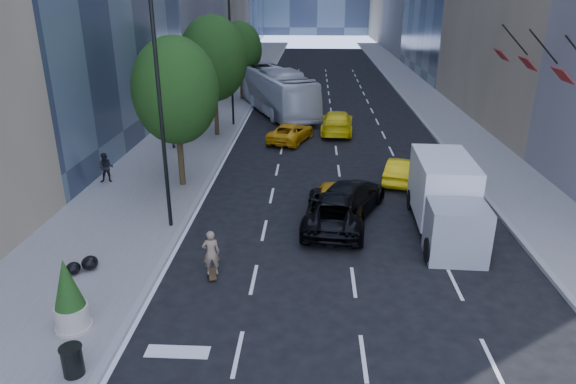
# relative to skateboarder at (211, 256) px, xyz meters

# --- Properties ---
(ground) EXTENTS (160.00, 160.00, 0.00)m
(ground) POSITION_rel_skateboarder_xyz_m (3.99, -0.12, -0.84)
(ground) COLOR black
(ground) RESTS_ON ground
(sidewalk_left) EXTENTS (6.00, 120.00, 0.15)m
(sidewalk_left) POSITION_rel_skateboarder_xyz_m (-5.01, 29.88, -0.76)
(sidewalk_left) COLOR slate
(sidewalk_left) RESTS_ON ground
(sidewalk_right) EXTENTS (4.00, 120.00, 0.15)m
(sidewalk_right) POSITION_rel_skateboarder_xyz_m (13.99, 29.88, -0.76)
(sidewalk_right) COLOR slate
(sidewalk_right) RESTS_ON ground
(lamp_near) EXTENTS (2.13, 0.22, 10.00)m
(lamp_near) POSITION_rel_skateboarder_xyz_m (-2.34, 3.88, 4.98)
(lamp_near) COLOR black
(lamp_near) RESTS_ON sidewalk_left
(lamp_far) EXTENTS (2.13, 0.22, 10.00)m
(lamp_far) POSITION_rel_skateboarder_xyz_m (-2.34, 21.88, 4.98)
(lamp_far) COLOR black
(lamp_far) RESTS_ON sidewalk_left
(tree_near) EXTENTS (4.20, 4.20, 7.46)m
(tree_near) POSITION_rel_skateboarder_xyz_m (-3.21, 8.88, 4.13)
(tree_near) COLOR #312313
(tree_near) RESTS_ON sidewalk_left
(tree_mid) EXTENTS (4.50, 4.50, 7.99)m
(tree_mid) POSITION_rel_skateboarder_xyz_m (-3.21, 18.88, 4.48)
(tree_mid) COLOR #312313
(tree_mid) RESTS_ON sidewalk_left
(tree_far) EXTENTS (3.90, 3.90, 6.92)m
(tree_far) POSITION_rel_skateboarder_xyz_m (-3.21, 31.88, 3.79)
(tree_far) COLOR #312313
(tree_far) RESTS_ON sidewalk_left
(traffic_signal) EXTENTS (2.48, 0.53, 5.20)m
(traffic_signal) POSITION_rel_skateboarder_xyz_m (-2.41, 39.88, 3.40)
(traffic_signal) COLOR black
(traffic_signal) RESTS_ON sidewalk_left
(facade_flags) EXTENTS (1.85, 13.30, 2.05)m
(facade_flags) POSITION_rel_skateboarder_xyz_m (14.63, 9.88, 5.35)
(facade_flags) COLOR black
(facade_flags) RESTS_ON ground
(skateboarder) EXTENTS (0.69, 0.54, 1.67)m
(skateboarder) POSITION_rel_skateboarder_xyz_m (0.00, 0.00, 0.00)
(skateboarder) COLOR #887055
(skateboarder) RESTS_ON ground
(black_sedan_lincoln) EXTENTS (3.05, 5.71, 1.53)m
(black_sedan_lincoln) POSITION_rel_skateboarder_xyz_m (4.49, 4.54, -0.07)
(black_sedan_lincoln) COLOR black
(black_sedan_lincoln) RESTS_ON ground
(black_sedan_mercedes) EXTENTS (4.05, 5.74, 1.54)m
(black_sedan_mercedes) POSITION_rel_skateboarder_xyz_m (5.19, 5.88, -0.06)
(black_sedan_mercedes) COLOR black
(black_sedan_mercedes) RESTS_ON ground
(taxi_a) EXTENTS (1.99, 4.02, 1.32)m
(taxi_a) POSITION_rel_skateboarder_xyz_m (4.49, 6.38, -0.18)
(taxi_a) COLOR #F2A20C
(taxi_a) RESTS_ON ground
(taxi_b) EXTENTS (2.42, 4.03, 1.25)m
(taxi_b) POSITION_rel_skateboarder_xyz_m (8.19, 10.28, -0.21)
(taxi_b) COLOR yellow
(taxi_b) RESTS_ON ground
(taxi_c) EXTENTS (3.38, 4.95, 1.26)m
(taxi_c) POSITION_rel_skateboarder_xyz_m (1.99, 17.88, -0.21)
(taxi_c) COLOR orange
(taxi_c) RESTS_ON ground
(taxi_d) EXTENTS (2.51, 5.50, 1.56)m
(taxi_d) POSITION_rel_skateboarder_xyz_m (5.19, 20.38, -0.06)
(taxi_d) COLOR yellow
(taxi_d) RESTS_ON ground
(city_bus) EXTENTS (7.58, 13.18, 3.61)m
(city_bus) POSITION_rel_skateboarder_xyz_m (0.39, 26.94, 0.97)
(city_bus) COLOR silver
(city_bus) RESTS_ON ground
(box_truck) EXTENTS (2.52, 6.31, 2.98)m
(box_truck) POSITION_rel_skateboarder_xyz_m (9.00, 4.16, 0.68)
(box_truck) COLOR silver
(box_truck) RESTS_ON ground
(pedestrian_a) EXTENTS (0.83, 0.69, 1.58)m
(pedestrian_a) POSITION_rel_skateboarder_xyz_m (-7.21, 8.99, 0.10)
(pedestrian_a) COLOR black
(pedestrian_a) RESTS_ON sidewalk_left
(pedestrian_b) EXTENTS (1.10, 0.48, 1.86)m
(pedestrian_b) POSITION_rel_skateboarder_xyz_m (-5.26, 15.47, 0.25)
(pedestrian_b) COLOR black
(pedestrian_b) RESTS_ON sidewalk_left
(trash_can) EXTENTS (0.54, 0.54, 0.80)m
(trash_can) POSITION_rel_skateboarder_xyz_m (-2.61, -5.30, -0.28)
(trash_can) COLOR black
(trash_can) RESTS_ON sidewalk_left
(planter_shrub) EXTENTS (0.96, 0.96, 2.30)m
(planter_shrub) POSITION_rel_skateboarder_xyz_m (-3.48, -3.38, 0.41)
(planter_shrub) COLOR #BAAE9A
(planter_shrub) RESTS_ON sidewalk_left
(garbage_bags) EXTENTS (0.99, 0.96, 0.49)m
(garbage_bags) POSITION_rel_skateboarder_xyz_m (-4.61, -0.08, -0.45)
(garbage_bags) COLOR black
(garbage_bags) RESTS_ON sidewalk_left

